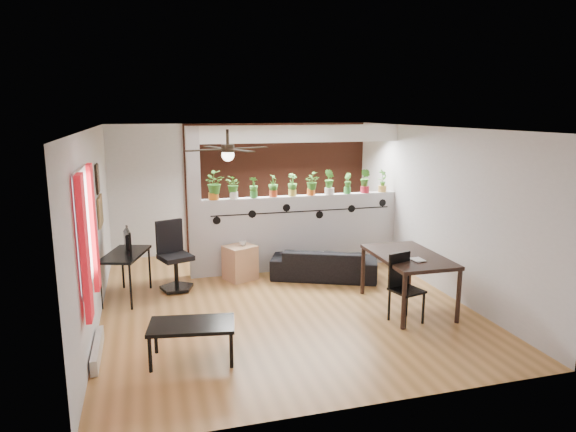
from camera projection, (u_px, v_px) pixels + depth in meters
The scene contains 31 objects.
room_shell at pixel (280, 217), 7.58m from camera, with size 6.30×7.10×2.90m.
partition_wall at pixel (302, 232), 9.34m from camera, with size 3.60×0.18×1.35m, color #BCBCC1.
ceiling_header at pixel (302, 134), 8.98m from camera, with size 3.60×0.18×0.30m, color white.
pier_column at pixel (194, 203), 8.71m from camera, with size 0.22×0.20×2.60m, color #BCBCC1.
brick_panel at pixel (281, 187), 10.60m from camera, with size 3.90×0.05×2.60m, color #A64A30.
vine_decal at pixel (303, 211), 9.16m from camera, with size 3.31×0.01×0.30m.
window_assembly at pixel (86, 232), 5.74m from camera, with size 0.09×1.30×1.55m.
baseboard_heater at pixel (97, 350), 6.03m from camera, with size 0.08×1.00×0.18m, color beige.
corkboard at pixel (100, 211), 7.79m from camera, with size 0.03×0.60×0.45m, color olive.
framed_art at pixel (97, 179), 7.64m from camera, with size 0.03×0.34×0.44m.
ceiling_fan at pixel (228, 151), 6.89m from camera, with size 1.19×1.19×0.43m.
potted_plant_0 at pixel (213, 185), 8.73m from camera, with size 0.32×0.33×0.49m.
potted_plant_1 at pixel (234, 186), 8.83m from camera, with size 0.24×0.26×0.40m.
potted_plant_2 at pixel (254, 187), 8.93m from camera, with size 0.23×0.21×0.37m.
potted_plant_3 at pixel (273, 185), 9.02m from camera, with size 0.19×0.22×0.40m.
potted_plant_4 at pixel (292, 184), 9.11m from camera, with size 0.25×0.22×0.40m.
potted_plant_5 at pixel (311, 183), 9.20m from camera, with size 0.19×0.23×0.41m.
potted_plant_6 at pixel (330, 181), 9.29m from camera, with size 0.23×0.27×0.46m.
potted_plant_7 at pixel (348, 183), 9.39m from camera, with size 0.15×0.19×0.38m.
potted_plant_8 at pixel (365, 180), 9.48m from camera, with size 0.26×0.29×0.45m.
potted_plant_9 at pixel (383, 180), 9.57m from camera, with size 0.27×0.24×0.43m.
sofa at pixel (324, 264), 8.85m from camera, with size 1.71×0.67×0.50m, color black.
cube_shelf at pixel (240, 263), 8.78m from camera, with size 0.48×0.43×0.59m, color tan.
cup at pixel (243, 243), 8.72m from camera, with size 0.12×0.12×0.10m, color gray.
computer_desk at pixel (125, 258), 7.81m from camera, with size 0.80×1.11×0.72m.
monitor at pixel (125, 245), 7.92m from camera, with size 0.05×0.33×0.19m, color black.
office_chair at pixel (174, 260), 8.24m from camera, with size 0.60×0.60×1.10m.
dining_table at pixel (408, 260), 7.43m from camera, with size 0.92×1.48×0.80m.
book at pixel (413, 260), 7.10m from camera, with size 0.15×0.21×0.02m, color gray.
folding_chair at pixel (403, 281), 7.00m from camera, with size 0.47×0.47×0.95m.
coffee_table at pixel (192, 327), 5.88m from camera, with size 1.04×0.69×0.45m.
Camera 1 is at (-1.88, -7.18, 2.84)m, focal length 32.00 mm.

